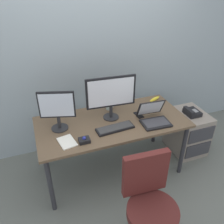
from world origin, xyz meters
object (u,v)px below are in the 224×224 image
(monitor_main, at_px, (111,94))
(banana, at_px, (155,99))
(desk_phone, at_px, (192,112))
(file_cabinet, at_px, (187,132))
(paper_notepad, at_px, (67,142))
(trackball_mouse, at_px, (84,140))
(cell_phone, at_px, (139,115))
(laptop, at_px, (154,117))
(keyboard, at_px, (115,128))
(office_chair, at_px, (149,210))
(monitor_side, at_px, (57,108))
(coffee_mug, at_px, (110,106))

(monitor_main, height_order, banana, monitor_main)
(desk_phone, bearing_deg, file_cabinet, 63.22)
(desk_phone, bearing_deg, paper_notepad, -172.49)
(trackball_mouse, bearing_deg, cell_phone, 20.07)
(laptop, bearing_deg, keyboard, 179.24)
(trackball_mouse, bearing_deg, monitor_main, 39.55)
(file_cabinet, distance_m, paper_notepad, 1.75)
(desk_phone, distance_m, office_chair, 1.51)
(monitor_side, bearing_deg, laptop, -12.35)
(file_cabinet, distance_m, cell_phone, 0.91)
(keyboard, bearing_deg, desk_phone, 8.62)
(keyboard, relative_size, laptop, 1.26)
(desk_phone, relative_size, cell_phone, 1.41)
(file_cabinet, distance_m, laptop, 0.87)
(monitor_main, bearing_deg, laptop, -29.44)
(coffee_mug, bearing_deg, keyboard, -101.86)
(keyboard, xyz_separation_m, trackball_mouse, (-0.36, -0.10, 0.01))
(monitor_side, bearing_deg, keyboard, -21.31)
(coffee_mug, relative_size, paper_notepad, 0.44)
(paper_notepad, bearing_deg, coffee_mug, 37.56)
(monitor_side, distance_m, keyboard, 0.64)
(monitor_main, height_order, keyboard, monitor_main)
(monitor_side, xyz_separation_m, trackball_mouse, (0.19, -0.31, -0.23))
(cell_phone, bearing_deg, monitor_side, 173.45)
(monitor_side, distance_m, laptop, 1.06)
(cell_phone, bearing_deg, banana, 33.27)
(monitor_main, bearing_deg, paper_notepad, -153.70)
(file_cabinet, bearing_deg, banana, 150.57)
(file_cabinet, distance_m, monitor_side, 1.84)
(desk_phone, height_order, monitor_side, monitor_side)
(laptop, height_order, trackball_mouse, laptop)
(office_chair, relative_size, cell_phone, 6.63)
(file_cabinet, relative_size, trackball_mouse, 5.29)
(laptop, relative_size, coffee_mug, 3.63)
(desk_phone, distance_m, monitor_main, 1.18)
(keyboard, bearing_deg, trackball_mouse, -164.73)
(laptop, distance_m, banana, 0.51)
(trackball_mouse, xyz_separation_m, coffee_mug, (0.45, 0.53, 0.02))
(monitor_main, xyz_separation_m, coffee_mug, (0.05, 0.19, -0.25))
(monitor_side, xyz_separation_m, coffee_mug, (0.64, 0.21, -0.21))
(file_cabinet, relative_size, monitor_main, 1.05)
(file_cabinet, height_order, desk_phone, desk_phone)
(file_cabinet, xyz_separation_m, coffee_mug, (-1.05, 0.24, 0.49))
(office_chair, xyz_separation_m, coffee_mug, (0.08, 1.24, 0.36))
(file_cabinet, height_order, office_chair, office_chair)
(paper_notepad, bearing_deg, banana, 20.99)
(monitor_main, relative_size, coffee_mug, 6.08)
(office_chair, relative_size, monitor_main, 1.70)
(office_chair, xyz_separation_m, banana, (0.71, 1.24, 0.33))
(paper_notepad, bearing_deg, desk_phone, 7.51)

